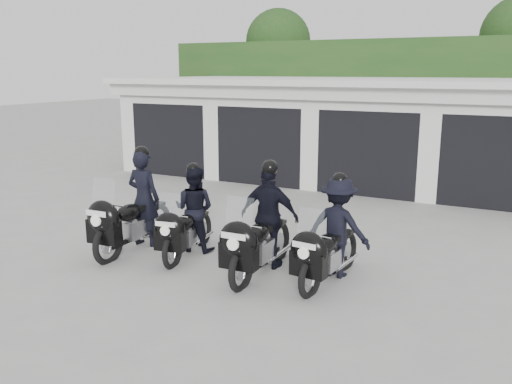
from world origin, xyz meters
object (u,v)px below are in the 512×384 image
at_px(police_bike_a, 134,209).
at_px(police_bike_b, 190,215).
at_px(police_bike_c, 265,224).
at_px(police_bike_d, 334,234).

relative_size(police_bike_a, police_bike_b, 1.16).
bearing_deg(police_bike_a, police_bike_c, 0.41).
bearing_deg(police_bike_c, police_bike_d, 8.27).
xyz_separation_m(police_bike_b, police_bike_d, (2.67, 0.00, 0.03)).
xyz_separation_m(police_bike_a, police_bike_c, (2.59, 0.12, 0.03)).
height_order(police_bike_a, police_bike_c, police_bike_a).
bearing_deg(police_bike_d, police_bike_a, -169.99).
bearing_deg(police_bike_b, police_bike_d, -8.99).
bearing_deg(police_bike_c, police_bike_a, -178.74).
bearing_deg(police_bike_a, police_bike_d, 2.52).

